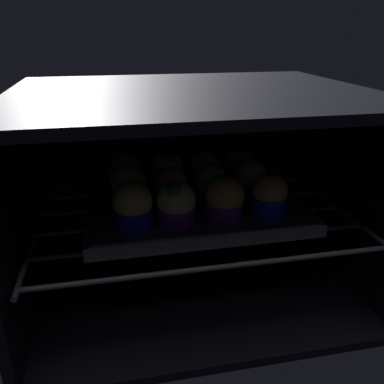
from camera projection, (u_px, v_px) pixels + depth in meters
The scene contains 15 objects.
oven_cavity at pixel (188, 186), 76.50cm from camera, with size 59.00×47.00×37.00cm.
oven_rack at pixel (192, 211), 73.95cm from camera, with size 54.80×42.00×0.80cm.
baking_tray at pixel (192, 205), 73.73cm from camera, with size 37.42×29.83×2.20cm.
muffin_row0_col0 at pixel (133, 206), 62.82cm from camera, with size 6.30×6.30×8.29cm.
muffin_row0_col1 at pixel (176, 205), 64.40cm from camera, with size 6.28×6.28×7.55cm.
muffin_row0_col2 at pixel (224, 199), 66.01cm from camera, with size 6.43×6.43×7.97cm.
muffin_row0_col3 at pixel (270, 196), 67.43cm from camera, with size 5.90×5.90×7.61cm.
muffin_row1_col0 at pixel (129, 187), 70.21cm from camera, with size 6.32×6.32×8.14cm.
muffin_row1_col1 at pixel (172, 188), 71.51cm from camera, with size 5.90×5.90×7.19cm.
muffin_row1_col2 at pixel (211, 184), 73.20cm from camera, with size 5.90×5.90×7.13cm.
muffin_row1_col3 at pixel (250, 180), 74.43cm from camera, with size 5.95×5.95×7.52cm.
muffin_row2_col0 at pixel (127, 174), 76.89cm from camera, with size 6.45×6.45×7.90cm.
muffin_row2_col1 at pixel (167, 171), 78.24cm from camera, with size 6.45×6.45×8.01cm.
muffin_row2_col2 at pixel (204, 170), 80.00cm from camera, with size 5.99×5.99×7.34cm.
muffin_row2_col3 at pixel (239, 168), 81.55cm from camera, with size 5.91×5.91×7.12cm.
Camera 1 is at (-13.63, -43.62, 45.05)cm, focal length 37.68 mm.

